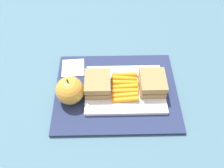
{
  "coord_description": "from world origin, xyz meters",
  "views": [
    {
      "loc": [
        0.02,
        0.38,
        0.56
      ],
      "look_at": [
        0.01,
        0.0,
        0.04
      ],
      "focal_mm": 36.17,
      "sensor_mm": 36.0,
      "label": 1
    }
  ],
  "objects_px": {
    "sandwich_half_left": "(152,83)",
    "sandwich_half_right": "(98,84)",
    "paper_napkin": "(73,68)",
    "food_tray": "(125,89)",
    "apple": "(70,90)",
    "carrot_sticks_bundle": "(125,86)"
  },
  "relations": [
    {
      "from": "carrot_sticks_bundle",
      "to": "apple",
      "type": "xyz_separation_m",
      "value": [
        0.15,
        0.03,
        0.02
      ]
    },
    {
      "from": "food_tray",
      "to": "sandwich_half_right",
      "type": "relative_size",
      "value": 2.88
    },
    {
      "from": "sandwich_half_right",
      "to": "sandwich_half_left",
      "type": "bearing_deg",
      "value": 180.0
    },
    {
      "from": "sandwich_half_left",
      "to": "sandwich_half_right",
      "type": "relative_size",
      "value": 1.0
    },
    {
      "from": "carrot_sticks_bundle",
      "to": "apple",
      "type": "height_order",
      "value": "apple"
    },
    {
      "from": "paper_napkin",
      "to": "sandwich_half_right",
      "type": "bearing_deg",
      "value": 132.72
    },
    {
      "from": "apple",
      "to": "sandwich_half_right",
      "type": "bearing_deg",
      "value": -161.68
    },
    {
      "from": "food_tray",
      "to": "apple",
      "type": "relative_size",
      "value": 2.55
    },
    {
      "from": "paper_napkin",
      "to": "food_tray",
      "type": "bearing_deg",
      "value": 150.97
    },
    {
      "from": "sandwich_half_right",
      "to": "apple",
      "type": "height_order",
      "value": "apple"
    },
    {
      "from": "paper_napkin",
      "to": "sandwich_half_left",
      "type": "bearing_deg",
      "value": 159.54
    },
    {
      "from": "sandwich_half_left",
      "to": "paper_napkin",
      "type": "distance_m",
      "value": 0.26
    },
    {
      "from": "food_tray",
      "to": "sandwich_half_left",
      "type": "height_order",
      "value": "sandwich_half_left"
    },
    {
      "from": "apple",
      "to": "paper_napkin",
      "type": "distance_m",
      "value": 0.12
    },
    {
      "from": "sandwich_half_left",
      "to": "apple",
      "type": "height_order",
      "value": "apple"
    },
    {
      "from": "food_tray",
      "to": "paper_napkin",
      "type": "xyz_separation_m",
      "value": [
        0.16,
        -0.09,
        -0.0
      ]
    },
    {
      "from": "sandwich_half_right",
      "to": "food_tray",
      "type": "bearing_deg",
      "value": 180.0
    },
    {
      "from": "sandwich_half_right",
      "to": "apple",
      "type": "relative_size",
      "value": 0.89
    },
    {
      "from": "sandwich_half_left",
      "to": "carrot_sticks_bundle",
      "type": "xyz_separation_m",
      "value": [
        0.08,
        0.0,
        -0.02
      ]
    },
    {
      "from": "sandwich_half_left",
      "to": "paper_napkin",
      "type": "height_order",
      "value": "sandwich_half_left"
    },
    {
      "from": "sandwich_half_left",
      "to": "sandwich_half_right",
      "type": "height_order",
      "value": "same"
    },
    {
      "from": "food_tray",
      "to": "paper_napkin",
      "type": "bearing_deg",
      "value": -29.03
    }
  ]
}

